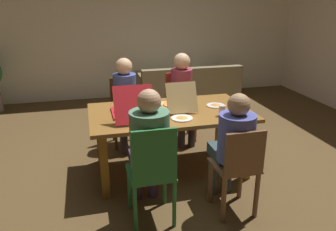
# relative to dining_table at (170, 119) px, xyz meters

# --- Properties ---
(ground_plane) EXTENTS (20.00, 20.00, 0.00)m
(ground_plane) POSITION_rel_dining_table_xyz_m (0.00, 0.00, -0.65)
(ground_plane) COLOR brown
(back_wall) EXTENTS (7.20, 0.12, 2.99)m
(back_wall) POSITION_rel_dining_table_xyz_m (0.00, 3.32, 0.85)
(back_wall) COLOR #F0E8CF
(back_wall) RESTS_ON ground
(dining_table) EXTENTS (1.79, 1.02, 0.74)m
(dining_table) POSITION_rel_dining_table_xyz_m (0.00, 0.00, 0.00)
(dining_table) COLOR brown
(dining_table) RESTS_ON ground
(chair_0) EXTENTS (0.39, 0.38, 0.91)m
(chair_0) POSITION_rel_dining_table_xyz_m (-0.40, 0.95, -0.14)
(chair_0) COLOR brown
(chair_0) RESTS_ON ground
(person_0) EXTENTS (0.31, 0.49, 1.21)m
(person_0) POSITION_rel_dining_table_xyz_m (-0.40, 0.82, 0.07)
(person_0) COLOR #3F394B
(person_0) RESTS_ON ground
(chair_1) EXTENTS (0.40, 0.42, 0.96)m
(chair_1) POSITION_rel_dining_table_xyz_m (-0.40, -0.93, -0.11)
(chair_1) COLOR #286E34
(chair_1) RESTS_ON ground
(person_1) EXTENTS (0.35, 0.56, 1.24)m
(person_1) POSITION_rel_dining_table_xyz_m (-0.40, -0.77, 0.08)
(person_1) COLOR #442D4C
(person_1) RESTS_ON ground
(chair_2) EXTENTS (0.38, 0.39, 0.94)m
(chair_2) POSITION_rel_dining_table_xyz_m (0.38, 0.93, -0.14)
(chair_2) COLOR #B33629
(chair_2) RESTS_ON ground
(person_2) EXTENTS (0.29, 0.48, 1.25)m
(person_2) POSITION_rel_dining_table_xyz_m (0.38, 0.80, 0.09)
(person_2) COLOR #3F363D
(person_2) RESTS_ON ground
(chair_3) EXTENTS (0.39, 0.40, 0.88)m
(chair_3) POSITION_rel_dining_table_xyz_m (0.38, -0.97, -0.18)
(chair_3) COLOR brown
(chair_3) RESTS_ON ground
(person_3) EXTENTS (0.33, 0.53, 1.17)m
(person_3) POSITION_rel_dining_table_xyz_m (0.38, -0.84, 0.05)
(person_3) COLOR #324449
(person_3) RESTS_ON ground
(pizza_box_0) EXTENTS (0.40, 0.61, 0.37)m
(pizza_box_0) POSITION_rel_dining_table_xyz_m (-0.44, -0.02, 0.15)
(pizza_box_0) COLOR red
(pizza_box_0) RESTS_ON dining_table
(pizza_box_1) EXTENTS (0.34, 0.48, 0.33)m
(pizza_box_1) POSITION_rel_dining_table_xyz_m (0.11, 0.09, 0.14)
(pizza_box_1) COLOR tan
(pizza_box_1) RESTS_ON dining_table
(plate_0) EXTENTS (0.21, 0.21, 0.03)m
(plate_0) POSITION_rel_dining_table_xyz_m (0.56, 0.05, 0.11)
(plate_0) COLOR white
(plate_0) RESTS_ON dining_table
(plate_1) EXTENTS (0.23, 0.23, 0.03)m
(plate_1) POSITION_rel_dining_table_xyz_m (0.06, -0.28, 0.10)
(plate_1) COLOR white
(plate_1) RESTS_ON dining_table
(drinking_glass_0) EXTENTS (0.07, 0.07, 0.12)m
(drinking_glass_0) POSITION_rel_dining_table_xyz_m (0.50, -0.29, 0.15)
(drinking_glass_0) COLOR silver
(drinking_glass_0) RESTS_ON dining_table
(drinking_glass_1) EXTENTS (0.07, 0.07, 0.14)m
(drinking_glass_1) POSITION_rel_dining_table_xyz_m (0.71, -0.39, 0.17)
(drinking_glass_1) COLOR #DFC964
(drinking_glass_1) RESTS_ON dining_table
(couch) EXTENTS (1.92, 0.82, 0.74)m
(couch) POSITION_rel_dining_table_xyz_m (1.03, 2.57, -0.38)
(couch) COLOR #847654
(couch) RESTS_ON ground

